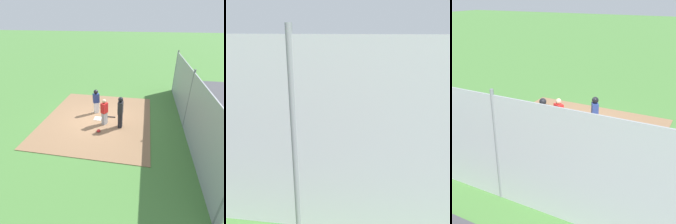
# 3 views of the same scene
# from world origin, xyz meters

# --- Properties ---
(ground_plane) EXTENTS (140.00, 140.00, 0.00)m
(ground_plane) POSITION_xyz_m (0.00, 0.00, 0.00)
(ground_plane) COLOR #477A38
(dirt_infield) EXTENTS (7.20, 6.40, 0.03)m
(dirt_infield) POSITION_xyz_m (0.00, 0.00, 0.01)
(dirt_infield) COLOR #896647
(dirt_infield) RESTS_ON ground_plane
(home_plate) EXTENTS (0.44, 0.44, 0.02)m
(home_plate) POSITION_xyz_m (0.00, 0.00, 0.04)
(home_plate) COLOR white
(home_plate) RESTS_ON dirt_infield
(catcher) EXTENTS (0.46, 0.41, 1.57)m
(catcher) POSITION_xyz_m (-0.51, -0.55, 0.84)
(catcher) COLOR #9E9EA3
(catcher) RESTS_ON dirt_infield
(umpire) EXTENTS (0.39, 0.28, 1.85)m
(umpire) POSITION_xyz_m (-0.69, -1.49, 1.02)
(umpire) COLOR black
(umpire) RESTS_ON dirt_infield
(runner) EXTENTS (0.42, 0.46, 1.60)m
(runner) POSITION_xyz_m (0.78, 0.27, 0.94)
(runner) COLOR silver
(runner) RESTS_ON dirt_infield
(baseball_bat) EXTENTS (0.10, 0.75, 0.06)m
(baseball_bat) POSITION_xyz_m (0.30, -0.68, 0.06)
(baseball_bat) COLOR black
(baseball_bat) RESTS_ON dirt_infield
(catcher_mask) EXTENTS (0.24, 0.20, 0.12)m
(catcher_mask) POSITION_xyz_m (-1.39, -0.39, 0.09)
(catcher_mask) COLOR red
(catcher_mask) RESTS_ON dirt_infield
(baseball) EXTENTS (0.07, 0.07, 0.07)m
(baseball) POSITION_xyz_m (0.69, 0.55, 0.07)
(baseball) COLOR white
(baseball) RESTS_ON dirt_infield
(backstop_fence) EXTENTS (12.00, 0.10, 3.35)m
(backstop_fence) POSITION_xyz_m (0.00, -5.08, 1.60)
(backstop_fence) COLOR #93999E
(backstop_fence) RESTS_ON ground_plane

